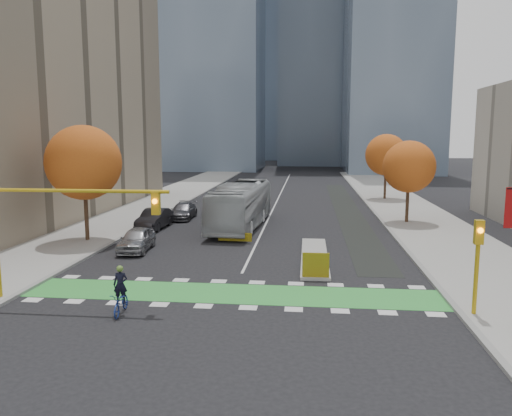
% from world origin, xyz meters
% --- Properties ---
extents(ground, '(300.00, 300.00, 0.00)m').
position_xyz_m(ground, '(0.00, 0.00, 0.00)').
color(ground, black).
rests_on(ground, ground).
extents(sidewalk_west, '(7.00, 120.00, 0.15)m').
position_xyz_m(sidewalk_west, '(-13.50, 20.00, 0.07)').
color(sidewalk_west, gray).
rests_on(sidewalk_west, ground).
extents(sidewalk_east, '(7.00, 120.00, 0.15)m').
position_xyz_m(sidewalk_east, '(13.50, 20.00, 0.07)').
color(sidewalk_east, gray).
rests_on(sidewalk_east, ground).
extents(curb_west, '(0.30, 120.00, 0.16)m').
position_xyz_m(curb_west, '(-10.00, 20.00, 0.07)').
color(curb_west, gray).
rests_on(curb_west, ground).
extents(curb_east, '(0.30, 120.00, 0.16)m').
position_xyz_m(curb_east, '(10.00, 20.00, 0.07)').
color(curb_east, gray).
rests_on(curb_east, ground).
extents(bike_crossing, '(20.00, 3.00, 0.01)m').
position_xyz_m(bike_crossing, '(0.00, 1.50, 0.01)').
color(bike_crossing, green).
rests_on(bike_crossing, ground).
extents(centre_line, '(0.15, 70.00, 0.01)m').
position_xyz_m(centre_line, '(0.00, 40.00, 0.01)').
color(centre_line, silver).
rests_on(centre_line, ground).
extents(bike_lane_paint, '(2.50, 50.00, 0.01)m').
position_xyz_m(bike_lane_paint, '(7.50, 30.00, 0.01)').
color(bike_lane_paint, black).
rests_on(bike_lane_paint, ground).
extents(median_island, '(1.60, 10.00, 0.16)m').
position_xyz_m(median_island, '(4.00, 9.00, 0.08)').
color(median_island, gray).
rests_on(median_island, ground).
extents(hazard_board, '(1.40, 0.12, 1.30)m').
position_xyz_m(hazard_board, '(4.00, 4.20, 0.80)').
color(hazard_board, yellow).
rests_on(hazard_board, median_island).
extents(building_west, '(16.00, 44.00, 25.00)m').
position_xyz_m(building_west, '(-24.00, 22.00, 12.50)').
color(building_west, gray).
rests_on(building_west, ground).
extents(tower_nw, '(22.00, 22.00, 70.00)m').
position_xyz_m(tower_nw, '(-18.00, 90.00, 35.00)').
color(tower_nw, '#47566B').
rests_on(tower_nw, ground).
extents(tower_ne, '(18.00, 24.00, 60.00)m').
position_xyz_m(tower_ne, '(20.00, 85.00, 30.00)').
color(tower_ne, '#47566B').
rests_on(tower_ne, ground).
extents(tower_far, '(26.00, 26.00, 80.00)m').
position_xyz_m(tower_far, '(-4.00, 140.00, 40.00)').
color(tower_far, '#47566B').
rests_on(tower_far, ground).
extents(tree_west, '(5.20, 5.20, 8.22)m').
position_xyz_m(tree_west, '(-12.00, 12.00, 5.62)').
color(tree_west, '#332114').
rests_on(tree_west, ground).
extents(tree_east_near, '(4.40, 4.40, 7.08)m').
position_xyz_m(tree_east_near, '(12.00, 22.00, 4.86)').
color(tree_east_near, '#332114').
rests_on(tree_east_near, ground).
extents(tree_east_far, '(4.80, 4.80, 7.65)m').
position_xyz_m(tree_east_far, '(12.50, 38.00, 5.24)').
color(tree_east_far, '#332114').
rests_on(tree_east_far, ground).
extents(traffic_signal_west, '(8.53, 0.56, 5.20)m').
position_xyz_m(traffic_signal_west, '(-7.93, -0.51, 4.03)').
color(traffic_signal_west, '#BF9914').
rests_on(traffic_signal_west, ground).
extents(traffic_signal_east, '(0.35, 0.43, 4.10)m').
position_xyz_m(traffic_signal_east, '(10.50, -0.51, 2.73)').
color(traffic_signal_east, '#BF9914').
rests_on(traffic_signal_east, ground).
extents(cyclist, '(0.78, 1.87, 2.11)m').
position_xyz_m(cyclist, '(-4.26, -1.71, 0.70)').
color(cyclist, navy).
rests_on(cyclist, ground).
extents(bus, '(3.90, 13.26, 3.65)m').
position_xyz_m(bus, '(-1.92, 18.96, 1.82)').
color(bus, '#A6ABAE').
rests_on(bus, ground).
extents(parked_car_a, '(2.08, 4.54, 1.51)m').
position_xyz_m(parked_car_a, '(-7.57, 9.68, 0.75)').
color(parked_car_a, '#97989C').
rests_on(parked_car_a, ground).
extents(parked_car_b, '(1.92, 4.94, 1.60)m').
position_xyz_m(parked_car_b, '(-8.79, 17.41, 0.80)').
color(parked_car_b, black).
rests_on(parked_car_b, ground).
extents(parked_car_c, '(2.08, 4.88, 1.40)m').
position_xyz_m(parked_car_c, '(-7.71, 22.41, 0.70)').
color(parked_car_c, '#4D4C51').
rests_on(parked_car_c, ground).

